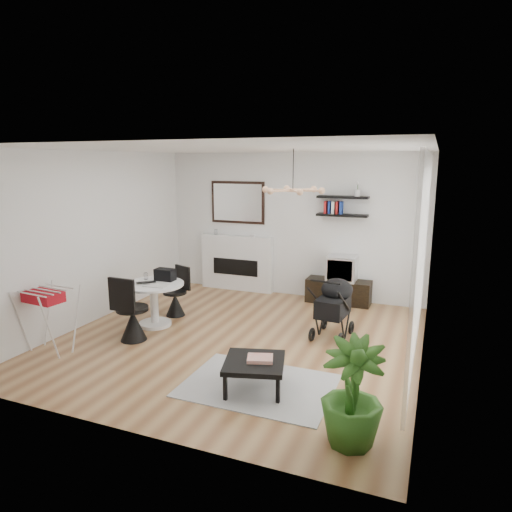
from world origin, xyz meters
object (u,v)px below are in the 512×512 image
at_px(stroller, 334,309).
at_px(potted_plant, 352,393).
at_px(drying_rack, 49,319).
at_px(fireplace, 237,256).
at_px(tv_console, 338,291).
at_px(crt_tv, 342,268).
at_px(coffee_table, 254,364).
at_px(dining_table, 154,298).

xyz_separation_m(stroller, potted_plant, (0.72, -2.56, 0.09)).
relative_size(drying_rack, potted_plant, 0.88).
bearing_deg(fireplace, potted_plant, -54.68).
bearing_deg(fireplace, tv_console, -3.72).
bearing_deg(fireplace, crt_tv, -3.72).
bearing_deg(potted_plant, fireplace, 125.32).
bearing_deg(tv_console, crt_tv, -3.79).
distance_m(tv_console, crt_tv, 0.44).
bearing_deg(coffee_table, stroller, 76.44).
xyz_separation_m(fireplace, stroller, (2.34, -1.76, -0.28)).
distance_m(fireplace, drying_rack, 3.92).
xyz_separation_m(tv_console, drying_rack, (-3.16, -3.62, 0.25)).
bearing_deg(drying_rack, crt_tv, 53.89).
relative_size(stroller, coffee_table, 1.16).
height_order(dining_table, stroller, stroller).
relative_size(crt_tv, stroller, 0.54).
bearing_deg(dining_table, coffee_table, -31.00).
bearing_deg(potted_plant, tv_console, 103.20).
relative_size(dining_table, potted_plant, 0.94).
bearing_deg(stroller, drying_rack, -144.08).
bearing_deg(potted_plant, crt_tv, 102.56).
height_order(dining_table, drying_rack, drying_rack).
bearing_deg(fireplace, dining_table, -98.47).
bearing_deg(dining_table, potted_plant, -29.70).
relative_size(crt_tv, dining_table, 0.55).
relative_size(drying_rack, coffee_table, 1.09).
xyz_separation_m(crt_tv, potted_plant, (0.93, -4.18, -0.16)).
height_order(tv_console, dining_table, dining_table).
bearing_deg(crt_tv, fireplace, 176.28).
distance_m(dining_table, coffee_table, 2.60).
height_order(crt_tv, drying_rack, drying_rack).
bearing_deg(stroller, tv_console, 104.82).
distance_m(stroller, potted_plant, 2.66).
relative_size(fireplace, crt_tv, 4.18).
bearing_deg(stroller, coffee_table, -97.91).
height_order(drying_rack, coffee_table, drying_rack).
distance_m(fireplace, crt_tv, 2.14).
distance_m(stroller, coffee_table, 2.01).
xyz_separation_m(dining_table, coffee_table, (2.23, -1.34, -0.14)).
distance_m(crt_tv, potted_plant, 4.29).
bearing_deg(crt_tv, coffee_table, -94.13).
bearing_deg(drying_rack, coffee_table, 6.37).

